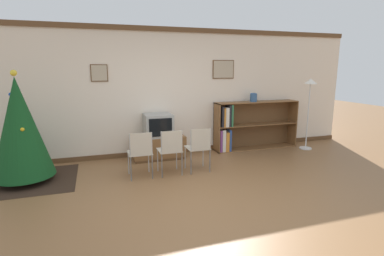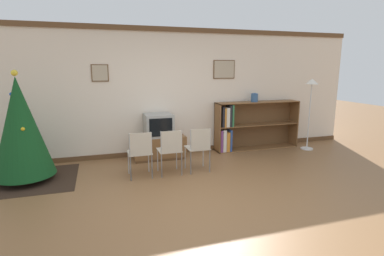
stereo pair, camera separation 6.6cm
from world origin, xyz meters
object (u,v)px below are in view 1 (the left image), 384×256
(christmas_tree, at_px, (20,128))
(folding_chair_right, at_px, (199,147))
(tv_console, at_px, (159,147))
(bookshelf, at_px, (243,126))
(vase, at_px, (254,97))
(standing_lamp, at_px, (310,95))
(folding_chair_center, at_px, (171,149))
(folding_chair_left, at_px, (140,152))
(television, at_px, (158,125))

(christmas_tree, xyz_separation_m, folding_chair_right, (2.92, -0.44, -0.45))
(folding_chair_right, bearing_deg, christmas_tree, 171.47)
(tv_console, relative_size, bookshelf, 0.53)
(christmas_tree, distance_m, tv_console, 2.56)
(bookshelf, xyz_separation_m, vase, (0.23, -0.02, 0.66))
(tv_console, height_order, standing_lamp, standing_lamp)
(folding_chair_center, height_order, bookshelf, bookshelf)
(christmas_tree, distance_m, standing_lamp, 5.85)
(christmas_tree, relative_size, folding_chair_center, 2.24)
(folding_chair_right, distance_m, bookshelf, 1.89)
(folding_chair_left, distance_m, vase, 3.09)
(tv_console, xyz_separation_m, bookshelf, (2.02, 0.10, 0.31))
(folding_chair_center, bearing_deg, christmas_tree, 169.63)
(folding_chair_left, relative_size, vase, 4.16)
(tv_console, distance_m, bookshelf, 2.05)
(christmas_tree, height_order, folding_chair_left, christmas_tree)
(television, relative_size, folding_chair_left, 0.69)
(folding_chair_right, height_order, vase, vase)
(standing_lamp, bearing_deg, television, 174.46)
(folding_chair_right, height_order, bookshelf, bookshelf)
(folding_chair_left, distance_m, folding_chair_right, 1.05)
(christmas_tree, bearing_deg, vase, 8.56)
(folding_chair_right, xyz_separation_m, vase, (1.72, 1.14, 0.73))
(bookshelf, relative_size, standing_lamp, 1.23)
(folding_chair_left, bearing_deg, vase, 22.25)
(tv_console, distance_m, folding_chair_center, 1.07)
(christmas_tree, distance_m, bookshelf, 4.48)
(vase, bearing_deg, folding_chair_right, -146.57)
(folding_chair_right, bearing_deg, folding_chair_left, 180.00)
(folding_chair_center, relative_size, vase, 4.16)
(bookshelf, bearing_deg, folding_chair_right, -142.37)
(christmas_tree, height_order, vase, christmas_tree)
(folding_chair_right, relative_size, standing_lamp, 0.50)
(christmas_tree, distance_m, television, 2.47)
(bookshelf, bearing_deg, vase, -4.11)
(christmas_tree, height_order, standing_lamp, christmas_tree)
(folding_chair_left, distance_m, standing_lamp, 4.11)
(christmas_tree, bearing_deg, folding_chair_left, -13.22)
(folding_chair_right, height_order, standing_lamp, standing_lamp)
(folding_chair_right, distance_m, vase, 2.19)
(television, bearing_deg, folding_chair_center, -90.00)
(tv_console, distance_m, television, 0.47)
(tv_console, xyz_separation_m, folding_chair_right, (0.53, -1.05, 0.23))
(television, relative_size, folding_chair_center, 0.69)
(folding_chair_left, distance_m, folding_chair_center, 0.53)
(folding_chair_center, relative_size, standing_lamp, 0.50)
(folding_chair_right, distance_m, standing_lamp, 3.10)
(folding_chair_left, xyz_separation_m, folding_chair_center, (0.53, 0.00, 0.00))
(folding_chair_left, bearing_deg, christmas_tree, 166.78)
(folding_chair_center, xyz_separation_m, vase, (2.25, 1.14, 0.73))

